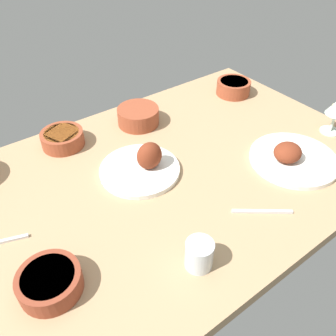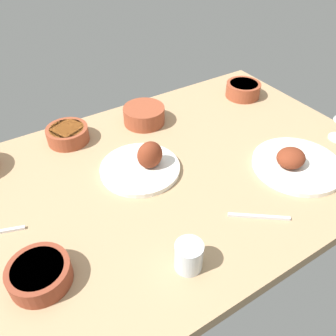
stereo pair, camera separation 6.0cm
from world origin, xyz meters
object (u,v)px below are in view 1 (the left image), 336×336
bowl_pasta (233,87)px  bowl_sauce (50,282)px  plate_center_main (143,165)px  spoon_loose (262,211)px  bowl_onions (138,115)px  bowl_soup (63,138)px  water_tumbler (199,254)px  plate_near_viewer (292,157)px

bowl_pasta → bowl_sauce: 106.48cm
plate_center_main → bowl_sauce: (-39.06, -21.90, 0.41)cm
spoon_loose → bowl_onions: bearing=-49.7°
bowl_soup → water_tumbler: size_ratio=1.90×
bowl_pasta → plate_near_viewer: bearing=-111.4°
spoon_loose → water_tumbler: bearing=42.6°
bowl_sauce → water_tumbler: (30.83, -14.70, 0.98)cm
bowl_onions → bowl_soup: (-28.28, 3.89, -0.56)cm
bowl_sauce → spoon_loose: size_ratio=0.85×
plate_near_viewer → plate_center_main: bearing=149.2°
plate_near_viewer → bowl_onions: 56.10cm
spoon_loose → plate_near_viewer: bearing=-121.1°
bowl_sauce → bowl_onions: 70.19cm
bowl_sauce → water_tumbler: bearing=-25.5°
bowl_soup → spoon_loose: bowl_soup is taller
bowl_sauce → bowl_onions: (52.96, 46.06, 0.63)cm
plate_center_main → spoon_loose: 38.31cm
bowl_onions → spoon_loose: bearing=-87.1°
bowl_onions → bowl_soup: size_ratio=1.07×
bowl_pasta → water_tumbler: bearing=-139.9°
plate_center_main → bowl_onions: size_ratio=1.64×
bowl_pasta → bowl_sauce: (-97.96, -41.75, -0.40)cm
bowl_sauce → plate_near_viewer: bearing=-2.0°
plate_near_viewer → water_tumbler: water_tumbler is taller
water_tumbler → bowl_sauce: bearing=154.5°
bowl_sauce → bowl_soup: bowl_soup is taller
bowl_sauce → bowl_soup: size_ratio=1.00×
bowl_onions → bowl_pasta: bearing=-5.5°
plate_near_viewer → bowl_pasta: size_ratio=2.01×
bowl_pasta → spoon_loose: bearing=-127.8°
bowl_sauce → bowl_onions: bowl_onions is taller
plate_near_viewer → bowl_soup: bearing=136.6°
spoon_loose → bowl_pasta: bearing=-90.3°
water_tumbler → spoon_loose: (25.08, 2.25, -3.39)cm
bowl_pasta → water_tumbler: (-67.13, -56.45, 0.58)cm
water_tumbler → plate_near_viewer: bearing=13.5°
plate_center_main → bowl_pasta: bearing=18.6°
spoon_loose → plate_center_main: bearing=-26.4°
bowl_sauce → plate_center_main: bearing=29.3°
bowl_onions → spoon_loose: bowl_onions is taller
plate_center_main → bowl_sauce: plate_center_main is taller
plate_center_main → bowl_sauce: bearing=-150.7°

